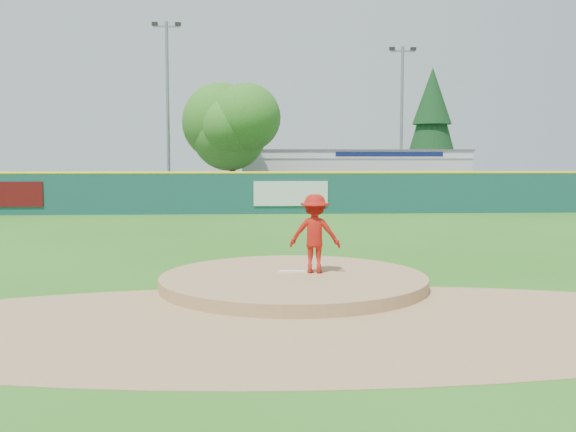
{
  "coord_description": "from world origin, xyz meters",
  "views": [
    {
      "loc": [
        -0.84,
        -13.07,
        2.62
      ],
      "look_at": [
        0.0,
        2.0,
        1.3
      ],
      "focal_mm": 40.0,
      "sensor_mm": 36.0,
      "label": 1
    }
  ],
  "objects": [
    {
      "name": "pitchers_mound",
      "position": [
        0.0,
        0.0,
        0.0
      ],
      "size": [
        5.5,
        5.5,
        0.5
      ],
      "primitive_type": "cylinder",
      "color": "#9E774C",
      "rests_on": "ground"
    },
    {
      "name": "fence_banners",
      "position": [
        -5.78,
        17.92,
        1.0
      ],
      "size": [
        17.2,
        0.04,
        1.2
      ],
      "color": "#540C0D",
      "rests_on": "ground"
    },
    {
      "name": "conifer_tree",
      "position": [
        13.0,
        36.0,
        5.54
      ],
      "size": [
        4.4,
        4.4,
        9.5
      ],
      "color": "#382314",
      "rests_on": "ground"
    },
    {
      "name": "infield_dirt_arc",
      "position": [
        0.0,
        -3.0,
        0.01
      ],
      "size": [
        15.4,
        15.4,
        0.01
      ],
      "primitive_type": "cylinder",
      "color": "#9E774C",
      "rests_on": "ground"
    },
    {
      "name": "parking_lot",
      "position": [
        0.0,
        27.0,
        0.01
      ],
      "size": [
        44.0,
        16.0,
        0.02
      ],
      "primitive_type": "cube",
      "color": "#38383A",
      "rests_on": "ground"
    },
    {
      "name": "ground",
      "position": [
        0.0,
        0.0,
        0.0
      ],
      "size": [
        120.0,
        120.0,
        0.0
      ],
      "primitive_type": "plane",
      "color": "#286B19",
      "rests_on": "ground"
    },
    {
      "name": "pool_building_grp",
      "position": [
        6.0,
        31.99,
        1.66
      ],
      "size": [
        15.2,
        8.2,
        3.31
      ],
      "color": "silver",
      "rests_on": "ground"
    },
    {
      "name": "van",
      "position": [
        -3.67,
        23.96,
        0.61
      ],
      "size": [
        4.6,
        3.05,
        1.17
      ],
      "primitive_type": "imported",
      "rotation": [
        0.0,
        0.0,
        1.29
      ],
      "color": "silver",
      "rests_on": "parking_lot"
    },
    {
      "name": "outfield_fence",
      "position": [
        0.0,
        18.0,
        1.09
      ],
      "size": [
        40.0,
        0.14,
        2.07
      ],
      "color": "#154540",
      "rests_on": "ground"
    },
    {
      "name": "deciduous_tree",
      "position": [
        -2.0,
        25.0,
        4.55
      ],
      "size": [
        5.6,
        5.6,
        7.36
      ],
      "color": "#382314",
      "rests_on": "ground"
    },
    {
      "name": "light_pole_left",
      "position": [
        -6.0,
        27.0,
        6.05
      ],
      "size": [
        1.75,
        0.25,
        11.0
      ],
      "color": "gray",
      "rests_on": "ground"
    },
    {
      "name": "pitching_rubber",
      "position": [
        0.0,
        0.3,
        0.27
      ],
      "size": [
        0.6,
        0.15,
        0.04
      ],
      "primitive_type": "cube",
      "color": "white",
      "rests_on": "pitchers_mound"
    },
    {
      "name": "light_pole_right",
      "position": [
        9.0,
        29.0,
        5.54
      ],
      "size": [
        1.75,
        0.25,
        10.0
      ],
      "color": "gray",
      "rests_on": "ground"
    },
    {
      "name": "pitcher",
      "position": [
        0.47,
        0.26,
        1.08
      ],
      "size": [
        1.16,
        0.8,
        1.66
      ],
      "primitive_type": "imported",
      "rotation": [
        0.0,
        0.0,
        2.96
      ],
      "color": "#A9150E",
      "rests_on": "pitchers_mound"
    }
  ]
}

